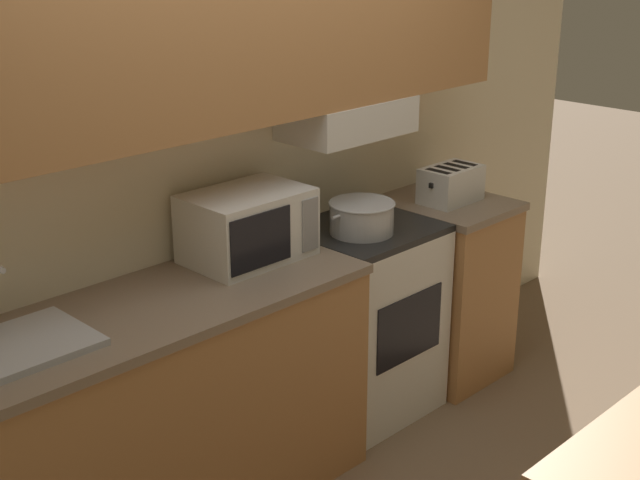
{
  "coord_description": "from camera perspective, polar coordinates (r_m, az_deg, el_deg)",
  "views": [
    {
      "loc": [
        -2.19,
        -2.77,
        2.21
      ],
      "look_at": [
        0.05,
        -0.55,
        1.06
      ],
      "focal_mm": 50.0,
      "sensor_mm": 36.0,
      "label": 1
    }
  ],
  "objects": [
    {
      "name": "ground_plane",
      "position": [
        4.17,
        -5.97,
        -12.15
      ],
      "size": [
        16.0,
        16.0,
        0.0
      ],
      "primitive_type": "plane",
      "color": "#7F664C"
    },
    {
      "name": "toaster",
      "position": [
        4.33,
        8.37,
        3.57
      ],
      "size": [
        0.31,
        0.19,
        0.17
      ],
      "color": "silver",
      "rests_on": "lower_counter_right_stub"
    },
    {
      "name": "cooking_pot",
      "position": [
        3.86,
        2.69,
        1.52
      ],
      "size": [
        0.37,
        0.29,
        0.14
      ],
      "color": "#B7BABF",
      "rests_on": "stove_range"
    },
    {
      "name": "lower_counter_right_stub",
      "position": [
        4.53,
        7.82,
        -2.97
      ],
      "size": [
        0.51,
        0.62,
        0.91
      ],
      "color": "#B27A47",
      "rests_on": "ground_plane"
    },
    {
      "name": "sink_basin",
      "position": [
        3.0,
        -18.96,
        -6.41
      ],
      "size": [
        0.48,
        0.36,
        0.28
      ],
      "color": "#B7BABF",
      "rests_on": "lower_counter_main"
    },
    {
      "name": "stove_range",
      "position": [
        4.14,
        2.76,
        -5.11
      ],
      "size": [
        0.61,
        0.56,
        0.91
      ],
      "color": "silver",
      "rests_on": "ground_plane"
    },
    {
      "name": "microwave",
      "position": [
        3.56,
        -4.66,
        0.93
      ],
      "size": [
        0.49,
        0.34,
        0.28
      ],
      "color": "silver",
      "rests_on": "lower_counter_main"
    },
    {
      "name": "lower_counter_main",
      "position": [
        3.44,
        -10.48,
        -11.04
      ],
      "size": [
        1.72,
        0.62,
        0.91
      ],
      "color": "#B27A47",
      "rests_on": "ground_plane"
    },
    {
      "name": "wall_back",
      "position": [
        3.56,
        -5.99,
        8.78
      ],
      "size": [
        5.24,
        0.38,
        2.55
      ],
      "color": "beige",
      "rests_on": "ground_plane"
    }
  ]
}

